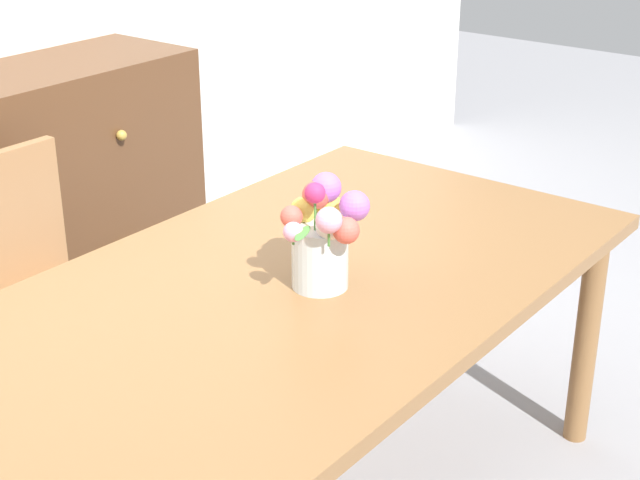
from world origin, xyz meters
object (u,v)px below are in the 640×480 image
dining_table (291,308)px  chair_far (31,286)px  flower_vase (323,233)px  dresser (14,223)px

dining_table → chair_far: chair_far is taller
chair_far → flower_vase: size_ratio=3.33×
flower_vase → dining_table: bearing=109.2°
chair_far → dresser: dresser is taller
dining_table → dresser: dresser is taller
dining_table → flower_vase: bearing=-70.8°
dining_table → chair_far: bearing=99.5°
dresser → flower_vase: bearing=-94.9°
dining_table → chair_far: (-0.14, 0.86, -0.14)m
dining_table → flower_vase: flower_vase is taller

